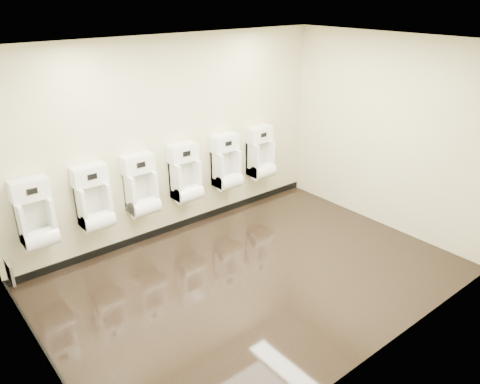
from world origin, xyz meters
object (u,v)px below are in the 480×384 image
object	(u,v)px
urinal_2	(141,189)
urinal_5	(261,156)
access_panel	(10,272)
urinal_3	(186,177)
urinal_1	(94,203)
urinal_4	(226,166)
urinal_0	(36,219)

from	to	relation	value
urinal_2	urinal_5	bearing A→B (deg)	0.00
access_panel	urinal_3	xyz separation A→B (m)	(2.55, 0.40, 0.35)
urinal_2	urinal_1	bearing A→B (deg)	180.00
urinal_2	urinal_5	size ratio (longest dim) A/B	1.00
urinal_1	urinal_5	size ratio (longest dim) A/B	1.00
access_panel	urinal_2	xyz separation A→B (m)	(1.84, 0.40, 0.35)
urinal_1	urinal_4	bearing A→B (deg)	0.00
access_panel	urinal_4	bearing A→B (deg)	7.02
urinal_0	urinal_3	size ratio (longest dim) A/B	1.00
urinal_1	urinal_2	world-z (taller)	same
urinal_4	access_panel	bearing A→B (deg)	-172.98
urinal_3	urinal_4	distance (m)	0.74
urinal_4	urinal_1	bearing A→B (deg)	180.00
urinal_2	urinal_4	world-z (taller)	same
urinal_4	urinal_5	distance (m)	0.70
urinal_0	urinal_1	world-z (taller)	same
urinal_2	urinal_5	xyz separation A→B (m)	(2.14, 0.00, 0.00)
urinal_4	urinal_5	xyz separation A→B (m)	(0.70, 0.00, 0.00)
urinal_0	urinal_3	distance (m)	2.08
urinal_0	urinal_5	xyz separation A→B (m)	(3.52, 0.00, 0.00)
urinal_5	urinal_0	bearing A→B (deg)	180.00
urinal_1	urinal_4	size ratio (longest dim) A/B	1.00
urinal_1	urinal_5	distance (m)	2.81
access_panel	urinal_3	distance (m)	2.60
urinal_1	urinal_4	distance (m)	2.11
urinal_0	urinal_1	distance (m)	0.71
access_panel	urinal_5	bearing A→B (deg)	5.80
access_panel	urinal_1	xyz separation A→B (m)	(1.18, 0.40, 0.35)
urinal_4	urinal_2	bearing A→B (deg)	180.00
urinal_5	urinal_1	bearing A→B (deg)	180.00
urinal_0	urinal_2	size ratio (longest dim) A/B	1.00
urinal_2	urinal_4	size ratio (longest dim) A/B	1.00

